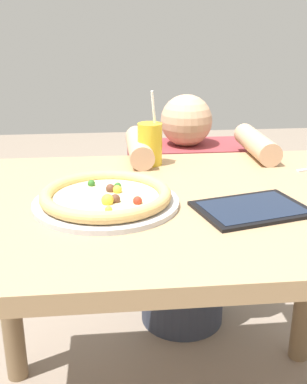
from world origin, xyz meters
name	(u,v)px	position (x,y,z in m)	size (l,w,h in m)	color
dining_table	(178,245)	(0.00, 0.00, 0.63)	(1.16, 0.79, 0.75)	tan
pizza_near	(106,197)	(-0.17, -0.02, 0.77)	(0.34, 0.34, 0.04)	#B7B7BC
drink_cup_colored	(150,144)	(-0.04, 0.29, 0.81)	(0.07, 0.07, 0.21)	gold
tablet	(252,209)	(0.15, -0.09, 0.75)	(0.28, 0.22, 0.01)	black
diner_seated	(184,229)	(0.11, 0.59, 0.40)	(0.44, 0.53, 0.91)	#333847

